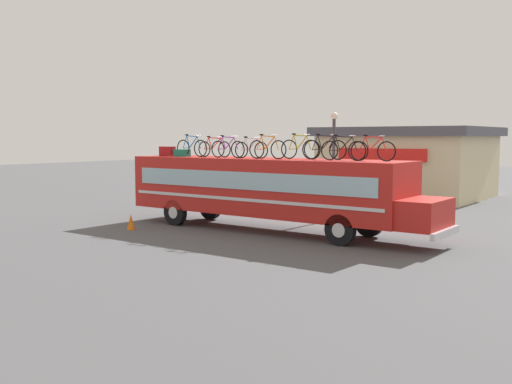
{
  "coord_description": "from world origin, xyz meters",
  "views": [
    {
      "loc": [
        13.46,
        -18.63,
        3.68
      ],
      "look_at": [
        -0.33,
        0.0,
        1.5
      ],
      "focal_mm": 41.09,
      "sensor_mm": 36.0,
      "label": 1
    }
  ],
  "objects_px": {
    "rooftop_bicycle_5": "(267,149)",
    "rooftop_bicycle_9": "(373,150)",
    "traffic_cone": "(131,222)",
    "rooftop_bicycle_2": "(214,148)",
    "luggage_bag_1": "(167,151)",
    "rooftop_bicycle_7": "(325,149)",
    "rooftop_bicycle_1": "(192,147)",
    "rooftop_bicycle_3": "(228,148)",
    "bus": "(268,188)",
    "rooftop_bicycle_8": "(343,150)",
    "luggage_bag_2": "(182,153)",
    "rooftop_bicycle_4": "(251,149)",
    "rooftop_bicycle_6": "(300,148)",
    "street_lamp": "(334,155)"
  },
  "relations": [
    {
      "from": "rooftop_bicycle_5",
      "to": "street_lamp",
      "type": "height_order",
      "value": "street_lamp"
    },
    {
      "from": "rooftop_bicycle_3",
      "to": "rooftop_bicycle_4",
      "type": "relative_size",
      "value": 1.06
    },
    {
      "from": "rooftop_bicycle_6",
      "to": "rooftop_bicycle_7",
      "type": "distance_m",
      "value": 1.04
    },
    {
      "from": "luggage_bag_2",
      "to": "rooftop_bicycle_9",
      "type": "xyz_separation_m",
      "value": [
        8.76,
        0.3,
        0.23
      ]
    },
    {
      "from": "luggage_bag_1",
      "to": "rooftop_bicycle_8",
      "type": "distance_m",
      "value": 8.52
    },
    {
      "from": "bus",
      "to": "rooftop_bicycle_7",
      "type": "height_order",
      "value": "rooftop_bicycle_7"
    },
    {
      "from": "rooftop_bicycle_2",
      "to": "rooftop_bicycle_6",
      "type": "bearing_deg",
      "value": 3.62
    },
    {
      "from": "rooftop_bicycle_4",
      "to": "street_lamp",
      "type": "bearing_deg",
      "value": 74.81
    },
    {
      "from": "rooftop_bicycle_3",
      "to": "bus",
      "type": "bearing_deg",
      "value": 14.0
    },
    {
      "from": "traffic_cone",
      "to": "rooftop_bicycle_2",
      "type": "bearing_deg",
      "value": 56.76
    },
    {
      "from": "rooftop_bicycle_3",
      "to": "traffic_cone",
      "type": "height_order",
      "value": "rooftop_bicycle_3"
    },
    {
      "from": "bus",
      "to": "luggage_bag_1",
      "type": "height_order",
      "value": "luggage_bag_1"
    },
    {
      "from": "rooftop_bicycle_5",
      "to": "traffic_cone",
      "type": "bearing_deg",
      "value": -152.18
    },
    {
      "from": "luggage_bag_1",
      "to": "rooftop_bicycle_2",
      "type": "bearing_deg",
      "value": 5.66
    },
    {
      "from": "bus",
      "to": "rooftop_bicycle_2",
      "type": "xyz_separation_m",
      "value": [
        -2.7,
        -0.1,
        1.51
      ]
    },
    {
      "from": "luggage_bag_1",
      "to": "traffic_cone",
      "type": "xyz_separation_m",
      "value": [
        0.58,
        -2.66,
        -2.75
      ]
    },
    {
      "from": "bus",
      "to": "rooftop_bicycle_3",
      "type": "height_order",
      "value": "rooftop_bicycle_3"
    },
    {
      "from": "rooftop_bicycle_5",
      "to": "traffic_cone",
      "type": "height_order",
      "value": "rooftop_bicycle_5"
    },
    {
      "from": "rooftop_bicycle_6",
      "to": "rooftop_bicycle_7",
      "type": "xyz_separation_m",
      "value": [
        1.03,
        0.09,
        -0.0
      ]
    },
    {
      "from": "rooftop_bicycle_2",
      "to": "traffic_cone",
      "type": "bearing_deg",
      "value": -123.24
    },
    {
      "from": "luggage_bag_2",
      "to": "rooftop_bicycle_2",
      "type": "xyz_separation_m",
      "value": [
        1.69,
        0.16,
        0.21
      ]
    },
    {
      "from": "luggage_bag_1",
      "to": "rooftop_bicycle_2",
      "type": "distance_m",
      "value": 2.5
    },
    {
      "from": "rooftop_bicycle_1",
      "to": "rooftop_bicycle_6",
      "type": "distance_m",
      "value": 5.15
    },
    {
      "from": "luggage_bag_2",
      "to": "rooftop_bicycle_7",
      "type": "distance_m",
      "value": 6.77
    },
    {
      "from": "rooftop_bicycle_5",
      "to": "rooftop_bicycle_9",
      "type": "bearing_deg",
      "value": 6.71
    },
    {
      "from": "bus",
      "to": "rooftop_bicycle_8",
      "type": "relative_size",
      "value": 7.43
    },
    {
      "from": "rooftop_bicycle_2",
      "to": "street_lamp",
      "type": "distance_m",
      "value": 5.39
    },
    {
      "from": "luggage_bag_1",
      "to": "rooftop_bicycle_4",
      "type": "distance_m",
      "value": 4.54
    },
    {
      "from": "rooftop_bicycle_2",
      "to": "rooftop_bicycle_4",
      "type": "relative_size",
      "value": 1.08
    },
    {
      "from": "luggage_bag_1",
      "to": "rooftop_bicycle_7",
      "type": "bearing_deg",
      "value": 4.49
    },
    {
      "from": "rooftop_bicycle_4",
      "to": "traffic_cone",
      "type": "distance_m",
      "value": 5.61
    },
    {
      "from": "rooftop_bicycle_6",
      "to": "rooftop_bicycle_7",
      "type": "relative_size",
      "value": 0.94
    },
    {
      "from": "rooftop_bicycle_9",
      "to": "rooftop_bicycle_6",
      "type": "bearing_deg",
      "value": 177.92
    },
    {
      "from": "rooftop_bicycle_9",
      "to": "street_lamp",
      "type": "height_order",
      "value": "street_lamp"
    },
    {
      "from": "rooftop_bicycle_7",
      "to": "traffic_cone",
      "type": "relative_size",
      "value": 2.9
    },
    {
      "from": "rooftop_bicycle_4",
      "to": "rooftop_bicycle_5",
      "type": "height_order",
      "value": "rooftop_bicycle_5"
    },
    {
      "from": "rooftop_bicycle_1",
      "to": "rooftop_bicycle_6",
      "type": "bearing_deg",
      "value": 4.82
    },
    {
      "from": "rooftop_bicycle_7",
      "to": "rooftop_bicycle_5",
      "type": "bearing_deg",
      "value": -161.95
    },
    {
      "from": "rooftop_bicycle_5",
      "to": "rooftop_bicycle_3",
      "type": "bearing_deg",
      "value": 179.6
    },
    {
      "from": "rooftop_bicycle_3",
      "to": "rooftop_bicycle_6",
      "type": "height_order",
      "value": "rooftop_bicycle_6"
    },
    {
      "from": "rooftop_bicycle_2",
      "to": "rooftop_bicycle_5",
      "type": "distance_m",
      "value": 2.97
    },
    {
      "from": "traffic_cone",
      "to": "luggage_bag_2",
      "type": "bearing_deg",
      "value": 85.48
    },
    {
      "from": "rooftop_bicycle_9",
      "to": "rooftop_bicycle_3",
      "type": "bearing_deg",
      "value": -175.58
    },
    {
      "from": "bus",
      "to": "traffic_cone",
      "type": "xyz_separation_m",
      "value": [
        -4.6,
        -3.0,
        -1.4
      ]
    },
    {
      "from": "rooftop_bicycle_1",
      "to": "rooftop_bicycle_4",
      "type": "bearing_deg",
      "value": -0.02
    },
    {
      "from": "street_lamp",
      "to": "rooftop_bicycle_8",
      "type": "bearing_deg",
      "value": -57.41
    },
    {
      "from": "rooftop_bicycle_6",
      "to": "street_lamp",
      "type": "xyz_separation_m",
      "value": [
        -0.77,
        4.02,
        -0.36
      ]
    },
    {
      "from": "luggage_bag_2",
      "to": "rooftop_bicycle_5",
      "type": "bearing_deg",
      "value": -2.26
    },
    {
      "from": "rooftop_bicycle_1",
      "to": "rooftop_bicycle_2",
      "type": "bearing_deg",
      "value": 9.17
    },
    {
      "from": "traffic_cone",
      "to": "rooftop_bicycle_1",
      "type": "bearing_deg",
      "value": 73.6
    }
  ]
}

